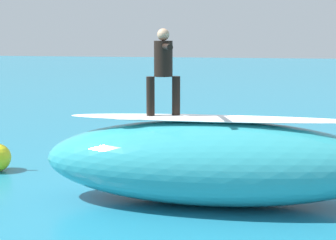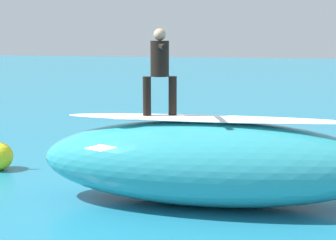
# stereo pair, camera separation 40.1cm
# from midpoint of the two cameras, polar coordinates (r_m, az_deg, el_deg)

# --- Properties ---
(ground_plane) EXTENTS (120.00, 120.00, 0.00)m
(ground_plane) POSITION_cam_midpoint_polar(r_m,az_deg,el_deg) (12.46, 4.34, -5.54)
(ground_plane) COLOR teal
(wave_crest) EXTENTS (6.47, 2.50, 1.58)m
(wave_crest) POSITION_cam_midpoint_polar(r_m,az_deg,el_deg) (10.03, 3.55, -4.52)
(wave_crest) COLOR teal
(wave_crest) RESTS_ON ground_plane
(wave_foam_lip) EXTENTS (5.44, 1.04, 0.08)m
(wave_foam_lip) POSITION_cam_midpoint_polar(r_m,az_deg,el_deg) (9.86, 3.60, 0.16)
(wave_foam_lip) COLOR white
(wave_foam_lip) RESTS_ON wave_crest
(surfboard_riding) EXTENTS (1.91, 1.12, 0.08)m
(surfboard_riding) POSITION_cam_midpoint_polar(r_m,az_deg,el_deg) (9.98, -1.65, 0.29)
(surfboard_riding) COLOR silver
(surfboard_riding) RESTS_ON wave_crest
(surfer_riding) EXTENTS (0.63, 1.45, 1.60)m
(surfer_riding) POSITION_cam_midpoint_polar(r_m,az_deg,el_deg) (9.87, -1.67, 5.88)
(surfer_riding) COLOR black
(surfer_riding) RESTS_ON surfboard_riding
(surfboard_paddling) EXTENTS (1.22, 2.37, 0.07)m
(surfboard_paddling) POSITION_cam_midpoint_polar(r_m,az_deg,el_deg) (14.07, -0.46, -3.65)
(surfboard_paddling) COLOR #E0563D
(surfboard_paddling) RESTS_ON ground_plane
(surfer_paddling) EXTENTS (0.76, 1.71, 0.31)m
(surfer_paddling) POSITION_cam_midpoint_polar(r_m,az_deg,el_deg) (13.92, -0.73, -3.07)
(surfer_paddling) COLOR black
(surfer_paddling) RESTS_ON surfboard_paddling
(foam_patch_mid) EXTENTS (1.30, 1.30, 0.14)m
(foam_patch_mid) POSITION_cam_midpoint_polar(r_m,az_deg,el_deg) (12.39, 2.77, -5.27)
(foam_patch_mid) COLOR white
(foam_patch_mid) RESTS_ON ground_plane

